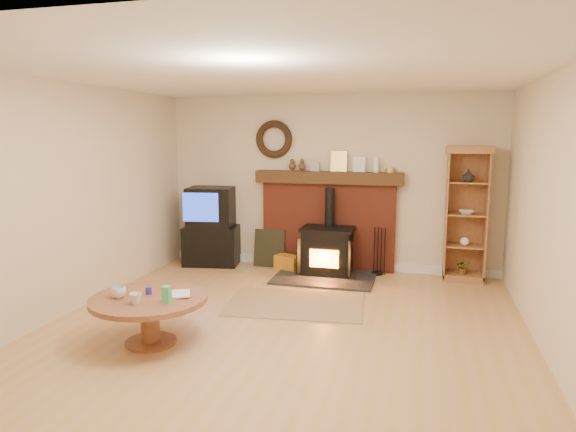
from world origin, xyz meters
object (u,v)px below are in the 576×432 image
(tv_unit, at_px, (212,228))
(curio_cabinet, at_px, (466,214))
(wood_stove, at_px, (327,253))
(coffee_table, at_px, (149,306))

(tv_unit, bearing_deg, curio_cabinet, 1.30)
(tv_unit, distance_m, curio_cabinet, 3.78)
(wood_stove, bearing_deg, curio_cabinet, 8.51)
(curio_cabinet, bearing_deg, wood_stove, -171.49)
(wood_stove, height_order, coffee_table, wood_stove)
(wood_stove, xyz_separation_m, curio_cabinet, (1.89, 0.28, 0.60))
(wood_stove, distance_m, coffee_table, 3.11)
(coffee_table, bearing_deg, curio_cabinet, 45.31)
(curio_cabinet, height_order, coffee_table, curio_cabinet)
(wood_stove, distance_m, tv_unit, 1.90)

